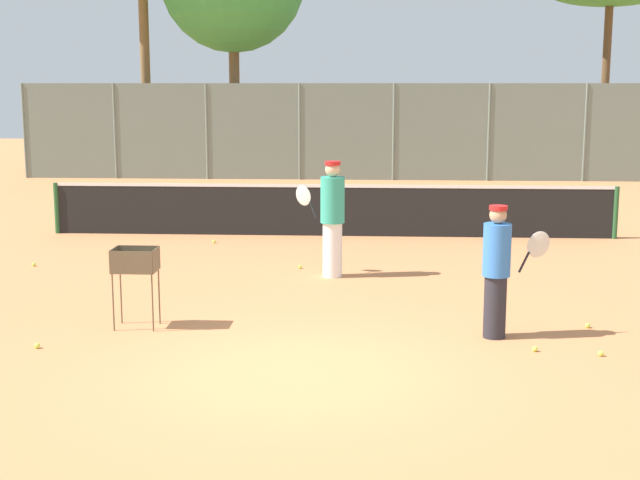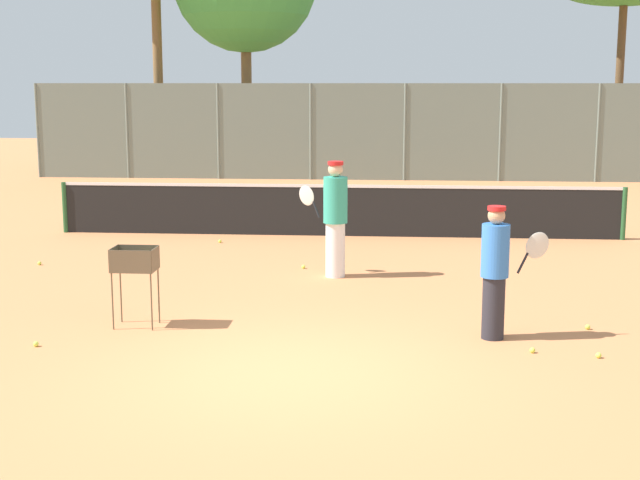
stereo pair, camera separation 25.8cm
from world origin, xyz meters
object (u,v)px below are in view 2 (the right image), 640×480
(player_white_outfit, at_px, (335,217))
(ball_cart, at_px, (135,266))
(tennis_net, at_px, (337,209))
(player_red_cap, at_px, (495,270))
(parked_car, at_px, (338,154))

(player_white_outfit, xyz_separation_m, ball_cart, (-2.39, -3.21, -0.18))
(tennis_net, height_order, player_red_cap, player_red_cap)
(player_white_outfit, distance_m, player_red_cap, 4.06)
(tennis_net, bearing_deg, player_red_cap, -71.96)
(player_red_cap, distance_m, ball_cart, 4.59)
(parked_car, bearing_deg, player_white_outfit, -86.71)
(parked_car, bearing_deg, tennis_net, -86.57)
(player_white_outfit, bearing_deg, tennis_net, -58.60)
(tennis_net, height_order, parked_car, parked_car)
(tennis_net, relative_size, ball_cart, 11.15)
(player_red_cap, distance_m, parked_car, 20.44)
(player_white_outfit, bearing_deg, ball_cart, 81.94)
(player_white_outfit, xyz_separation_m, player_red_cap, (2.19, -3.42, -0.12))
(ball_cart, xyz_separation_m, parked_car, (1.42, 19.98, -0.14))
(player_white_outfit, distance_m, ball_cart, 4.01)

